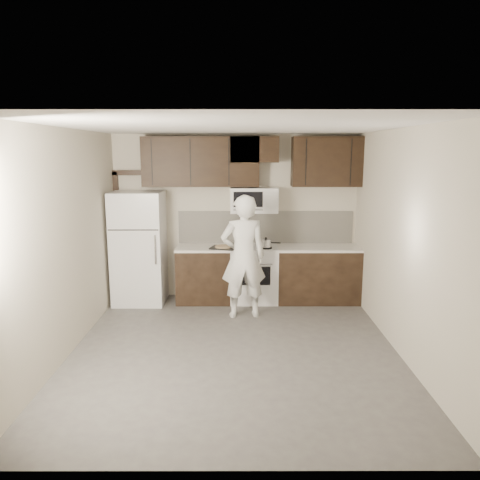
{
  "coord_description": "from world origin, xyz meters",
  "views": [
    {
      "loc": [
        0.06,
        -5.46,
        2.43
      ],
      "look_at": [
        0.07,
        0.9,
        1.21
      ],
      "focal_mm": 35.0,
      "sensor_mm": 36.0,
      "label": 1
    }
  ],
  "objects_px": {
    "microwave": "(254,200)",
    "person": "(243,257)",
    "stove": "(254,273)",
    "refrigerator": "(139,248)"
  },
  "relations": [
    {
      "from": "microwave",
      "to": "person",
      "type": "bearing_deg",
      "value": -101.78
    },
    {
      "from": "stove",
      "to": "refrigerator",
      "type": "distance_m",
      "value": 1.9
    },
    {
      "from": "microwave",
      "to": "refrigerator",
      "type": "xyz_separation_m",
      "value": [
        -1.85,
        -0.17,
        -0.75
      ]
    },
    {
      "from": "stove",
      "to": "microwave",
      "type": "bearing_deg",
      "value": 90.1
    },
    {
      "from": "refrigerator",
      "to": "person",
      "type": "bearing_deg",
      "value": -22.43
    },
    {
      "from": "stove",
      "to": "refrigerator",
      "type": "height_order",
      "value": "refrigerator"
    },
    {
      "from": "microwave",
      "to": "refrigerator",
      "type": "relative_size",
      "value": 0.42
    },
    {
      "from": "refrigerator",
      "to": "stove",
      "type": "bearing_deg",
      "value": 1.51
    },
    {
      "from": "stove",
      "to": "refrigerator",
      "type": "relative_size",
      "value": 0.52
    },
    {
      "from": "person",
      "to": "stove",
      "type": "bearing_deg",
      "value": -112.54
    }
  ]
}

